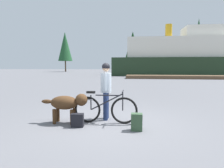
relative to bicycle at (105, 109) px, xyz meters
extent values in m
plane|color=slate|center=(0.11, -0.01, -0.40)|extent=(160.00, 160.00, 0.00)
torus|color=black|center=(0.53, 0.00, -0.03)|extent=(0.75, 0.06, 0.75)
torus|color=black|center=(-0.51, 0.00, -0.03)|extent=(0.75, 0.06, 0.75)
cube|color=black|center=(0.06, 0.00, 0.39)|extent=(0.67, 0.03, 0.03)
cube|color=black|center=(0.04, 0.00, 0.21)|extent=(0.90, 0.03, 0.49)
cylinder|color=black|center=(-0.41, 0.00, 0.18)|extent=(0.03, 0.03, 0.42)
cylinder|color=black|center=(0.49, 0.00, 0.23)|extent=(0.03, 0.03, 0.52)
cube|color=black|center=(-0.41, 0.00, 0.47)|extent=(0.24, 0.10, 0.06)
cylinder|color=black|center=(0.49, 0.00, 0.51)|extent=(0.03, 0.44, 0.03)
cube|color=slate|center=(-0.53, 0.00, 0.27)|extent=(0.36, 0.14, 0.02)
cylinder|color=navy|center=(-0.04, 0.52, 0.01)|extent=(0.14, 0.14, 0.82)
cylinder|color=navy|center=(-0.04, 0.30, 0.01)|extent=(0.14, 0.14, 0.82)
cylinder|color=silver|center=(-0.04, 0.41, 0.71)|extent=(0.32, 0.32, 0.58)
cylinder|color=silver|center=(-0.04, 0.63, 0.75)|extent=(0.09, 0.09, 0.51)
cylinder|color=silver|center=(-0.04, 0.19, 0.75)|extent=(0.09, 0.09, 0.51)
sphere|color=tan|center=(-0.04, 0.41, 1.15)|extent=(0.22, 0.22, 0.22)
sphere|color=black|center=(-0.04, 0.41, 1.18)|extent=(0.24, 0.24, 0.24)
ellipsoid|color=#472D19|center=(-1.14, -0.12, 0.18)|extent=(0.79, 0.45, 0.39)
sphere|color=#472D19|center=(-0.65, -0.12, 0.27)|extent=(0.34, 0.34, 0.34)
ellipsoid|color=#472D19|center=(-1.66, -0.12, 0.20)|extent=(0.32, 0.12, 0.12)
cylinder|color=#472D19|center=(-0.89, 0.00, -0.20)|extent=(0.10, 0.10, 0.41)
cylinder|color=#472D19|center=(-0.89, -0.25, -0.20)|extent=(0.10, 0.10, 0.41)
cylinder|color=#472D19|center=(-1.40, 0.00, -0.20)|extent=(0.10, 0.10, 0.41)
cylinder|color=#472D19|center=(-1.40, -0.25, -0.20)|extent=(0.10, 0.10, 0.41)
cube|color=#334C33|center=(0.88, -0.53, -0.19)|extent=(0.28, 0.20, 0.43)
cube|color=black|center=(-0.68, -0.42, -0.22)|extent=(0.33, 0.20, 0.36)
cube|color=brown|center=(7.55, 19.78, -0.20)|extent=(15.74, 2.56, 0.40)
cube|color=#1E331E|center=(9.19, 28.66, 1.04)|extent=(24.12, 8.06, 2.89)
cube|color=silver|center=(9.19, 28.66, 4.09)|extent=(19.30, 6.77, 3.20)
cube|color=silver|center=(11.60, 28.66, 6.59)|extent=(5.79, 4.84, 1.80)
cylinder|color=#BF8C19|center=(6.30, 28.66, 6.89)|extent=(1.10, 1.10, 2.40)
cylinder|color=#4C331E|center=(-17.85, 45.05, 1.04)|extent=(0.34, 0.34, 2.88)
cone|color=#1E4C28|center=(-17.85, 45.05, 6.29)|extent=(3.75, 3.75, 7.61)
cylinder|color=#4C331E|center=(0.11, 43.67, 0.94)|extent=(0.33, 0.33, 2.69)
cone|color=#143819|center=(0.11, 43.67, 5.96)|extent=(4.02, 4.02, 7.34)
cylinder|color=#4C331E|center=(15.33, 42.66, 1.09)|extent=(0.50, 0.50, 2.99)
cone|color=#1E4C28|center=(15.33, 42.66, 7.33)|extent=(3.07, 3.07, 9.48)
camera|label=1|loc=(0.83, -5.29, 1.22)|focal=31.03mm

